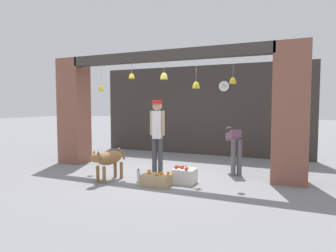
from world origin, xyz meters
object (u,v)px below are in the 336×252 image
(fruit_crate_oranges, at_px, (156,180))
(fruit_crate_apples, at_px, (185,175))
(worker_stooping, at_px, (234,143))
(water_bottle, at_px, (138,176))
(dog, at_px, (108,159))
(wall_clock, at_px, (224,86))
(shopkeeper, at_px, (157,131))

(fruit_crate_oranges, bearing_deg, fruit_crate_apples, 42.46)
(worker_stooping, distance_m, water_bottle, 2.37)
(worker_stooping, height_order, fruit_crate_oranges, worker_stooping)
(worker_stooping, relative_size, fruit_crate_oranges, 1.91)
(dog, relative_size, fruit_crate_apples, 2.40)
(fruit_crate_oranges, xyz_separation_m, wall_clock, (0.40, 3.98, 2.07))
(shopkeeper, distance_m, worker_stooping, 1.82)
(dog, bearing_deg, worker_stooping, 133.39)
(worker_stooping, height_order, fruit_crate_apples, worker_stooping)
(fruit_crate_oranges, distance_m, wall_clock, 4.50)
(dog, distance_m, worker_stooping, 2.90)
(dog, distance_m, shopkeeper, 1.28)
(shopkeeper, distance_m, water_bottle, 1.14)
(dog, bearing_deg, water_bottle, 111.60)
(fruit_crate_oranges, relative_size, water_bottle, 2.02)
(fruit_crate_apples, bearing_deg, wall_clock, 90.77)
(worker_stooping, xyz_separation_m, water_bottle, (-1.67, -1.57, -0.59))
(water_bottle, xyz_separation_m, wall_clock, (0.88, 3.85, 2.06))
(water_bottle, bearing_deg, wall_clock, 77.16)
(fruit_crate_apples, bearing_deg, shopkeeper, 153.07)
(dog, height_order, water_bottle, dog)
(shopkeeper, relative_size, fruit_crate_oranges, 3.05)
(shopkeeper, distance_m, fruit_crate_oranges, 1.28)
(wall_clock, bearing_deg, fruit_crate_apples, -89.23)
(dog, height_order, wall_clock, wall_clock)
(fruit_crate_apples, bearing_deg, worker_stooping, 60.10)
(fruit_crate_oranges, relative_size, wall_clock, 1.62)
(dog, bearing_deg, shopkeeper, 146.48)
(worker_stooping, xyz_separation_m, fruit_crate_oranges, (-1.19, -1.70, -0.60))
(shopkeeper, bearing_deg, fruit_crate_apples, 142.37)
(worker_stooping, height_order, water_bottle, worker_stooping)
(shopkeeper, height_order, wall_clock, wall_clock)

